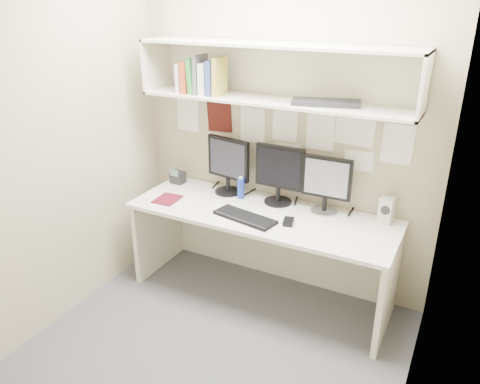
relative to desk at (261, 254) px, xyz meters
The scene contains 19 objects.
floor 0.75m from the desk, 90.00° to the right, with size 2.40×2.00×0.01m, color #4A494E.
wall_back 1.00m from the desk, 90.00° to the left, with size 2.40×0.02×2.60m, color tan.
wall_front 1.90m from the desk, 90.00° to the right, with size 2.40×0.02×2.60m, color tan.
wall_left 1.65m from the desk, 151.57° to the right, with size 0.02×2.00×2.60m, color tan.
wall_right 1.65m from the desk, 28.43° to the right, with size 0.02×2.00×2.60m, color tan.
desk is the anchor object (origin of this frame).
overhead_hutch 1.37m from the desk, 90.00° to the left, with size 2.00×0.38×0.40m.
pinned_papers 0.95m from the desk, 90.00° to the left, with size 1.92×0.01×0.48m, color white, non-canonical shape.
monitor_left 0.77m from the desk, 151.43° to the left, with size 0.39×0.22×0.46m.
monitor_center 0.65m from the desk, 79.74° to the left, with size 0.39×0.21×0.45m.
monitor_right 0.76m from the desk, 28.10° to the left, with size 0.36×0.20×0.42m.
keyboard 0.41m from the desk, 109.67° to the right, with size 0.47×0.17×0.02m, color black.
mouse 0.47m from the desk, 20.74° to the right, with size 0.07×0.11×0.03m, color black.
speaker 1.00m from the desk, 16.13° to the left, with size 0.10×0.11×0.19m.
blue_bottle 0.54m from the desk, 148.50° to the left, with size 0.06×0.06×0.18m.
maroon_notebook 0.85m from the desk, 169.21° to the right, with size 0.17×0.21×0.01m, color #550E1B.
desk_phone 1.00m from the desk, 167.44° to the left, with size 0.12×0.11×0.13m.
book_stack 1.41m from the desk, 169.76° to the left, with size 0.35×0.17×0.28m.
hutch_tray 1.26m from the desk, 21.18° to the left, with size 0.45×0.17×0.03m, color black.
Camera 1 is at (1.31, -2.22, 2.21)m, focal length 35.00 mm.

